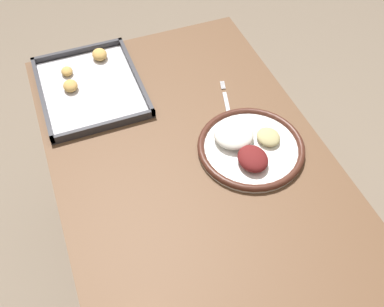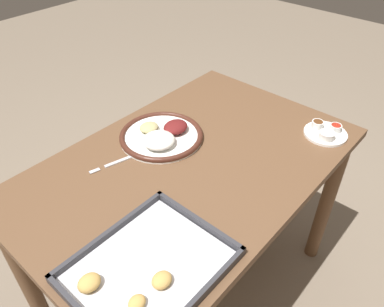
{
  "view_description": "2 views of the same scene",
  "coord_description": "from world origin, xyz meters",
  "px_view_note": "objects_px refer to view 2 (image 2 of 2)",
  "views": [
    {
      "loc": [
        -0.73,
        0.27,
        1.7
      ],
      "look_at": [
        -0.01,
        0.0,
        0.76
      ],
      "focal_mm": 42.0,
      "sensor_mm": 36.0,
      "label": 1
    },
    {
      "loc": [
        0.71,
        0.64,
        1.53
      ],
      "look_at": [
        -0.01,
        0.0,
        0.76
      ],
      "focal_mm": 35.0,
      "sensor_mm": 36.0,
      "label": 2
    }
  ],
  "objects_px": {
    "fork": "(121,160)",
    "saucer_plate": "(326,132)",
    "dinner_plate": "(162,135)",
    "baking_tray": "(146,268)"
  },
  "relations": [
    {
      "from": "fork",
      "to": "saucer_plate",
      "type": "xyz_separation_m",
      "value": [
        -0.59,
        0.44,
        0.01
      ]
    },
    {
      "from": "fork",
      "to": "saucer_plate",
      "type": "height_order",
      "value": "saucer_plate"
    },
    {
      "from": "dinner_plate",
      "to": "baking_tray",
      "type": "distance_m",
      "value": 0.55
    },
    {
      "from": "dinner_plate",
      "to": "fork",
      "type": "xyz_separation_m",
      "value": [
        0.18,
        -0.01,
        -0.01
      ]
    },
    {
      "from": "dinner_plate",
      "to": "saucer_plate",
      "type": "relative_size",
      "value": 1.94
    },
    {
      "from": "dinner_plate",
      "to": "saucer_plate",
      "type": "bearing_deg",
      "value": 133.45
    },
    {
      "from": "dinner_plate",
      "to": "saucer_plate",
      "type": "height_order",
      "value": "dinner_plate"
    },
    {
      "from": "saucer_plate",
      "to": "baking_tray",
      "type": "xyz_separation_m",
      "value": [
        0.82,
        -0.07,
        -0.0
      ]
    },
    {
      "from": "fork",
      "to": "dinner_plate",
      "type": "bearing_deg",
      "value": -168.51
    },
    {
      "from": "dinner_plate",
      "to": "fork",
      "type": "distance_m",
      "value": 0.18
    }
  ]
}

